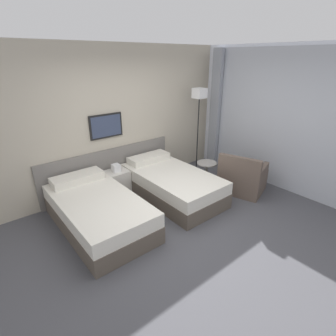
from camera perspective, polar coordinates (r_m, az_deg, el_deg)
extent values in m
plane|color=#47474C|center=(4.18, 3.76, -13.09)|extent=(16.00, 16.00, 0.00)
cube|color=#B7AD99|center=(5.12, -11.28, 10.07)|extent=(10.00, 0.06, 2.70)
cube|color=slate|center=(5.26, -12.46, -0.35)|extent=(2.72, 0.04, 0.84)
cube|color=black|center=(4.99, -13.33, 8.89)|extent=(0.64, 0.03, 0.44)
cube|color=#333D56|center=(4.97, -13.25, 8.86)|extent=(0.58, 0.01, 0.38)
cube|color=white|center=(5.42, 26.38, 8.85)|extent=(0.06, 4.45, 2.70)
cube|color=#B2B7C1|center=(5.39, 26.11, 8.49)|extent=(0.03, 4.09, 2.64)
cube|color=#8E939E|center=(6.31, 10.20, 12.30)|extent=(0.10, 0.24, 2.64)
cube|color=brown|center=(4.30, -14.67, -10.54)|extent=(1.07, 1.96, 0.27)
cube|color=silver|center=(4.18, -15.01, -7.71)|extent=(1.06, 1.94, 0.22)
cube|color=silver|center=(4.72, -19.13, -2.08)|extent=(0.85, 0.34, 0.13)
cube|color=brown|center=(4.98, 0.96, -4.77)|extent=(1.07, 1.96, 0.27)
cube|color=silver|center=(4.87, 0.98, -2.21)|extent=(1.06, 1.94, 0.22)
cube|color=silver|center=(5.35, -4.21, 2.16)|extent=(0.85, 0.34, 0.13)
cube|color=beige|center=(5.13, -11.00, -3.10)|extent=(0.42, 0.37, 0.47)
cube|color=white|center=(5.01, -11.26, 0.03)|extent=(0.14, 0.14, 0.14)
cylinder|color=black|center=(6.15, 6.11, -0.58)|extent=(0.24, 0.24, 0.02)
cylinder|color=black|center=(5.87, 6.45, 6.88)|extent=(0.02, 0.02, 1.65)
cube|color=white|center=(5.68, 6.88, 15.88)|extent=(0.24, 0.24, 0.20)
cylinder|color=gray|center=(5.56, 8.19, -3.38)|extent=(0.26, 0.26, 0.01)
cylinder|color=gray|center=(5.46, 8.33, -1.20)|extent=(0.05, 0.05, 0.45)
cylinder|color=gray|center=(5.37, 8.47, 1.08)|extent=(0.40, 0.40, 0.02)
cube|color=brown|center=(5.39, 15.85, -2.72)|extent=(0.94, 0.98, 0.40)
cube|color=brown|center=(4.95, 15.24, 0.10)|extent=(0.34, 0.78, 0.40)
cube|color=brown|center=(5.20, 19.86, -0.69)|extent=(0.62, 0.28, 0.18)
cube|color=brown|center=(5.36, 12.64, 0.91)|extent=(0.62, 0.28, 0.18)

